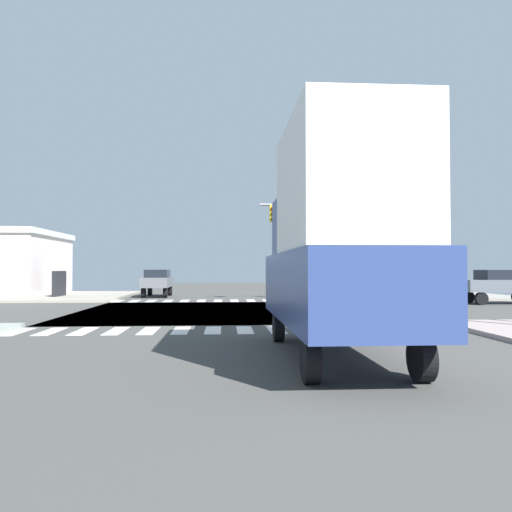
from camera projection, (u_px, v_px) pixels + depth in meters
The scene contains 10 objects.
ground at pixel (233, 311), 22.97m from camera, with size 90.00×90.00×0.05m.
sidewalk_corner_ne at pixel (410, 295), 35.80m from camera, with size 12.00×12.00×0.14m.
sidewalk_corner_nw at pixel (40, 296), 34.09m from camera, with size 12.00×12.00×0.14m.
crosswalk_near at pixel (229, 330), 15.67m from camera, with size 13.50×2.00×0.01m.
crosswalk_far at pixel (226, 301), 30.24m from camera, with size 13.50×2.00×0.01m.
traffic_signal_mast at pixel (323, 225), 30.65m from camera, with size 6.56×0.55×6.27m.
street_lamp at pixel (323, 229), 40.57m from camera, with size 1.78×0.32×8.84m.
sedan_nearside_1 at pixel (157, 281), 34.57m from camera, with size 1.80×4.30×1.88m.
sedan_farside_2 at pixel (500, 284), 27.47m from camera, with size 4.30×1.80×1.88m.
box_truck_trailing_2 at pixel (336, 239), 10.71m from camera, with size 2.40×7.20×4.85m.
Camera 1 is at (-0.43, -23.05, 1.93)m, focal length 34.93 mm.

